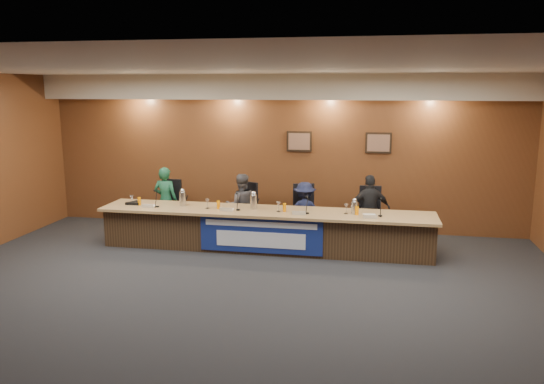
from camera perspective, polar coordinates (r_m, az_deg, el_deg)
The scene contains 40 objects.
floor at distance 7.67m, azimuth -4.35°, elevation -11.39°, with size 10.00×10.00×0.00m, color black.
ceiling at distance 7.09m, azimuth -4.74°, elevation 13.23°, with size 10.00×8.00×0.04m, color silver.
wall_back at distance 11.08m, azimuth 0.90°, elevation 4.23°, with size 10.00×0.04×3.20m, color #5B3219.
soffit at distance 10.75m, azimuth 0.69°, elevation 11.23°, with size 10.00×0.50×0.50m, color beige.
dais_body at distance 9.77m, azimuth -0.73°, elevation -4.19°, with size 6.00×0.80×0.70m, color #3B2818.
dais_top at distance 9.63m, azimuth -0.79°, elevation -2.12°, with size 6.10×0.95×0.05m, color #9D794B.
banner at distance 9.37m, azimuth -1.23°, elevation -4.67°, with size 2.20×0.02×0.65m, color navy.
banner_text_upper at distance 9.31m, azimuth -1.26°, elevation -3.51°, with size 2.00×0.01×0.10m, color silver.
banner_text_lower at distance 9.38m, azimuth -1.25°, elevation -5.16°, with size 1.60×0.01×0.28m, color silver.
wall_photo_left at distance 10.96m, azimuth 2.95°, elevation 5.46°, with size 0.52×0.04×0.42m, color black.
wall_photo_right at distance 10.86m, azimuth 11.38°, elevation 5.20°, with size 0.52×0.04×0.42m, color black.
panelist_a at distance 10.97m, azimuth -11.37°, elevation -0.90°, with size 0.50×0.33×1.37m, color #185033.
panelist_b at distance 10.49m, azimuth -3.35°, elevation -1.49°, with size 0.62×0.49×1.28m, color #4A494D.
panelist_c at distance 10.28m, azimuth 3.51°, elevation -2.12°, with size 0.75×0.43×1.16m, color #121733.
panelist_d at distance 10.18m, azimuth 10.48°, elevation -1.90°, with size 0.78×0.33×1.34m, color black.
office_chair_a at distance 11.10m, azimuth -11.14°, elevation -1.83°, with size 0.48×0.48×0.08m, color black.
office_chair_b at distance 10.62m, azimuth -3.21°, elevation -2.23°, with size 0.48×0.48×0.08m, color black.
office_chair_c at distance 10.40m, azimuth 3.57°, elevation -2.53°, with size 0.48×0.48×0.08m, color black.
office_chair_d at distance 10.33m, azimuth 10.45°, elevation -2.79°, with size 0.48×0.48×0.08m, color black.
nameplate_a at distance 10.07m, azimuth -13.25°, elevation -1.42°, with size 0.24×0.06×0.09m, color white.
microphone_a at distance 10.11m, azimuth -12.23°, elevation -1.53°, with size 0.07×0.07×0.02m, color black.
juice_glass_a at distance 10.34m, azimuth -14.08°, elevation -0.97°, with size 0.06×0.06×0.15m, color #FF8900.
water_glass_a at distance 10.40m, azimuth -14.83°, elevation -0.85°, with size 0.08×0.08×0.18m, color silver.
nameplate_b at distance 9.55m, azimuth -4.95°, elevation -1.85°, with size 0.24×0.06×0.09m, color white.
microphone_b at distance 9.64m, azimuth -3.67°, elevation -1.91°, with size 0.07×0.07×0.02m, color black.
juice_glass_b at distance 9.78m, azimuth -5.79°, elevation -1.37°, with size 0.06×0.06×0.15m, color #FF8900.
water_glass_b at distance 9.81m, azimuth -6.98°, elevation -1.26°, with size 0.08×0.08×0.18m, color silver.
nameplate_c at distance 9.27m, azimuth 2.92°, elevation -2.22°, with size 0.24×0.06×0.09m, color white.
microphone_c at distance 9.38m, azimuth 3.79°, elevation -2.29°, with size 0.07×0.07×0.02m, color black.
juice_glass_c at distance 9.51m, azimuth 1.35°, elevation -1.67°, with size 0.06×0.06×0.15m, color #FF8900.
water_glass_c at distance 9.49m, azimuth 0.70°, elevation -1.60°, with size 0.08×0.08×0.18m, color silver.
nameplate_d at distance 9.16m, azimuth 10.52°, elevation -2.57°, with size 0.24×0.06×0.09m, color white.
microphone_d at distance 9.36m, azimuth 11.56°, elevation -2.52°, with size 0.07×0.07×0.02m, color black.
juice_glass_d at distance 9.37m, azimuth 9.14°, elevation -2.01°, with size 0.06×0.06×0.15m, color #FF8900.
water_glass_d at distance 9.42m, azimuth 7.99°, elevation -1.82°, with size 0.08×0.08×0.18m, color silver.
carafe_left at distance 10.10m, azimuth -9.58°, elevation -0.74°, with size 0.13×0.13×0.26m, color silver.
carafe_mid at distance 9.71m, azimuth -1.98°, elevation -1.07°, with size 0.13×0.13×0.26m, color silver.
carafe_right at distance 9.42m, azimuth 8.85°, elevation -1.70°, with size 0.11×0.11×0.22m, color silver.
speakerphone at distance 10.44m, azimuth -14.66°, elevation -1.16°, with size 0.32×0.32×0.05m, color black.
paper_stack at distance 9.36m, azimuth 10.48°, elevation -2.52°, with size 0.22×0.30×0.01m, color white.
Camera 1 is at (1.88, -6.83, 2.94)m, focal length 35.00 mm.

